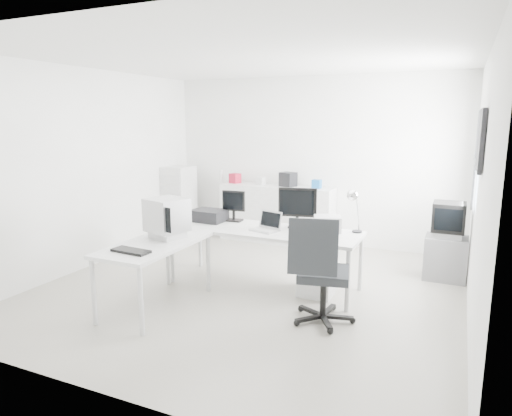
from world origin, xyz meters
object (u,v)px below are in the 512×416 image
at_px(tv_cabinet, 445,258).
at_px(sideboard, 277,214).
at_px(lcd_monitor_large, 297,208).
at_px(office_chair, 324,269).
at_px(inkjet_printer, 209,215).
at_px(drawer_pedestal, 318,269).
at_px(side_desk, 156,275).
at_px(laptop, 265,222).
at_px(crt_tv, 449,220).
at_px(crt_monitor, 167,217).
at_px(filing_cabinet, 179,202).
at_px(main_desk, 264,258).
at_px(laser_printer, 327,224).
at_px(lcd_monitor_small, 234,206).

bearing_deg(tv_cabinet, sideboard, 162.94).
height_order(lcd_monitor_large, office_chair, lcd_monitor_large).
bearing_deg(inkjet_printer, drawer_pedestal, 0.42).
height_order(side_desk, laptop, laptop).
relative_size(lcd_monitor_large, tv_cabinet, 0.87).
xyz_separation_m(lcd_monitor_large, crt_tv, (1.74, 0.98, -0.20)).
height_order(crt_monitor, office_chair, crt_monitor).
height_order(lcd_monitor_large, filing_cabinet, filing_cabinet).
bearing_deg(main_desk, sideboard, 107.41).
bearing_deg(inkjet_printer, laser_printer, 6.56).
relative_size(inkjet_printer, crt_monitor, 0.90).
bearing_deg(office_chair, laser_printer, 91.81).
relative_size(lcd_monitor_large, crt_tv, 1.00).
bearing_deg(laptop, tv_cabinet, 49.62).
distance_m(laser_printer, sideboard, 2.35).
bearing_deg(laser_printer, side_desk, -158.57).
distance_m(side_desk, lcd_monitor_small, 1.50).
height_order(office_chair, sideboard, office_chair).
bearing_deg(sideboard, laptop, -72.14).
height_order(side_desk, crt_monitor, crt_monitor).
distance_m(side_desk, inkjet_printer, 1.28).
xyz_separation_m(laser_printer, filing_cabinet, (-3.16, 1.50, -0.21)).
xyz_separation_m(lcd_monitor_large, laser_printer, (0.40, -0.03, -0.16)).
bearing_deg(crt_monitor, lcd_monitor_small, 91.33).
relative_size(lcd_monitor_small, filing_cabinet, 0.31).
bearing_deg(drawer_pedestal, crt_monitor, -149.86).
xyz_separation_m(lcd_monitor_large, office_chair, (0.63, -0.95, -0.42)).
height_order(side_desk, sideboard, sideboard).
relative_size(lcd_monitor_large, crt_monitor, 1.02).
bearing_deg(lcd_monitor_small, tv_cabinet, 16.40).
height_order(laser_printer, office_chair, office_chair).
relative_size(laser_printer, crt_monitor, 0.67).
bearing_deg(laptop, crt_tv, 49.62).
bearing_deg(filing_cabinet, tv_cabinet, -6.20).
bearing_deg(lcd_monitor_small, sideboard, 89.19).
xyz_separation_m(crt_monitor, office_chair, (1.83, 0.15, -0.42)).
xyz_separation_m(tv_cabinet, filing_cabinet, (-4.50, 0.49, 0.35)).
xyz_separation_m(drawer_pedestal, laser_printer, (0.05, 0.17, 0.54)).
distance_m(lcd_monitor_large, office_chair, 1.21).
height_order(crt_tv, filing_cabinet, filing_cabinet).
distance_m(inkjet_printer, filing_cabinet, 2.25).
height_order(laptop, crt_tv, crt_tv).
relative_size(laptop, laser_printer, 1.08).
height_order(laser_printer, tv_cabinet, laser_printer).
xyz_separation_m(laptop, tv_cabinet, (2.04, 1.33, -0.58)).
distance_m(laser_printer, tv_cabinet, 1.77).
relative_size(side_desk, tv_cabinet, 2.43).
bearing_deg(laptop, main_desk, 133.11).
bearing_deg(sideboard, lcd_monitor_large, -61.26).
distance_m(main_desk, crt_tv, 2.47).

